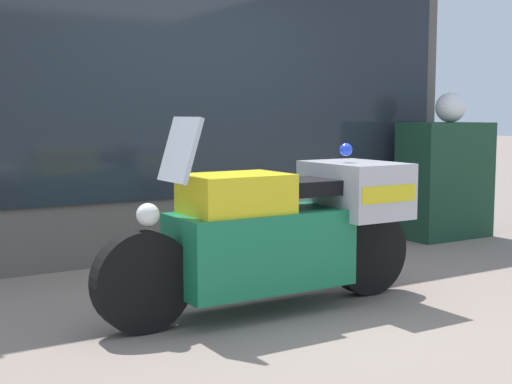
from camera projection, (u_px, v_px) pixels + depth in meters
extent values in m
plane|color=gray|center=(308.00, 301.00, 4.95)|extent=(60.00, 60.00, 0.00)
cube|color=#56514C|center=(179.00, 68.00, 6.45)|extent=(6.07, 0.40, 3.41)
cube|color=#1E262D|center=(233.00, 63.00, 6.49)|extent=(4.89, 0.02, 2.41)
cube|color=slate|center=(218.00, 220.00, 6.82)|extent=(4.67, 0.30, 0.55)
cube|color=silver|center=(211.00, 115.00, 6.83)|extent=(4.67, 0.02, 1.50)
cube|color=beige|center=(217.00, 34.00, 6.63)|extent=(4.67, 0.30, 0.03)
cube|color=navy|center=(61.00, 19.00, 5.86)|extent=(0.18, 0.04, 0.05)
cube|color=maroon|center=(217.00, 30.00, 6.62)|extent=(0.18, 0.04, 0.05)
cube|color=#195623|center=(341.00, 39.00, 7.39)|extent=(0.18, 0.04, 0.05)
cube|color=#2D8E42|center=(70.00, 187.00, 5.96)|extent=(0.19, 0.03, 0.27)
cube|color=orange|center=(221.00, 178.00, 6.72)|extent=(0.19, 0.01, 0.27)
cube|color=yellow|center=(342.00, 172.00, 7.48)|extent=(0.19, 0.03, 0.27)
cylinder|color=black|center=(142.00, 282.00, 4.21)|extent=(0.61, 0.14, 0.61)
cylinder|color=black|center=(368.00, 252.00, 5.11)|extent=(0.61, 0.14, 0.61)
cube|color=#19754C|center=(260.00, 249.00, 4.63)|extent=(1.18, 0.52, 0.50)
cube|color=yellow|center=(236.00, 196.00, 4.49)|extent=(0.64, 0.47, 0.28)
cube|color=black|center=(295.00, 187.00, 4.73)|extent=(0.69, 0.39, 0.10)
cube|color=#B7B7BC|center=(355.00, 189.00, 5.00)|extent=(0.52, 0.71, 0.38)
cube|color=yellow|center=(355.00, 189.00, 5.00)|extent=(0.47, 0.72, 0.11)
cube|color=#B2BCC6|center=(180.00, 150.00, 4.26)|extent=(0.15, 0.36, 0.40)
sphere|color=white|center=(148.00, 215.00, 4.19)|extent=(0.14, 0.14, 0.14)
sphere|color=blue|center=(346.00, 150.00, 4.92)|extent=(0.09, 0.09, 0.09)
cube|color=#193D28|center=(445.00, 180.00, 7.42)|extent=(0.95, 0.51, 1.20)
sphere|color=white|center=(451.00, 108.00, 7.30)|extent=(0.31, 0.31, 0.31)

